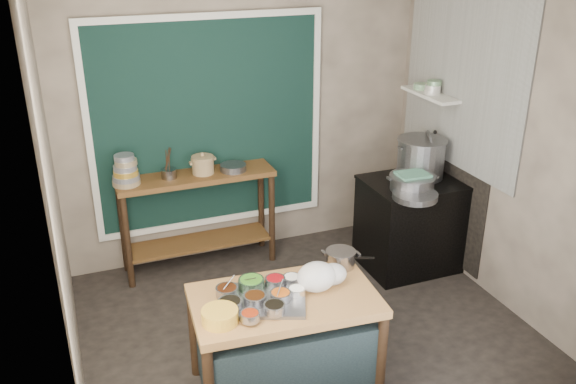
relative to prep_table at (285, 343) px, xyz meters
name	(u,v)px	position (x,y,z in m)	size (l,w,h in m)	color
floor	(303,325)	(0.41, 0.64, -0.39)	(3.50, 3.00, 0.02)	#2F2924
back_wall	(244,114)	(0.41, 2.15, 1.02)	(3.50, 0.02, 2.80)	gray
left_wall	(53,202)	(-1.35, 0.64, 1.02)	(0.02, 3.00, 2.80)	gray
right_wall	(499,140)	(2.17, 0.64, 1.02)	(0.02, 3.00, 2.80)	gray
curtain_panel	(209,124)	(0.06, 2.11, 0.98)	(2.10, 0.02, 1.90)	black
curtain_frame	(209,125)	(0.06, 2.10, 0.98)	(2.22, 0.03, 2.02)	beige
tile_panel	(462,73)	(2.14, 1.19, 1.48)	(0.02, 1.70, 1.70)	#B2B2AA
soot_patch	(443,189)	(2.15, 1.29, 0.32)	(0.01, 1.30, 1.30)	black
wall_shelf	(430,94)	(2.04, 1.49, 1.23)	(0.22, 0.70, 0.03)	beige
prep_table	(285,343)	(0.00, 0.00, 0.00)	(1.25, 0.72, 0.75)	#956236
back_counter	(198,221)	(-0.14, 1.92, 0.10)	(1.45, 0.40, 0.95)	brown
stove_block	(412,225)	(1.76, 1.19, 0.05)	(0.90, 0.68, 0.85)	black
stove_top	(416,182)	(1.76, 1.19, 0.49)	(0.92, 0.69, 0.03)	black
condiment_tray	(263,300)	(-0.16, 0.00, 0.39)	(0.56, 0.40, 0.03)	gray
condiment_bowls	(259,294)	(-0.18, 0.01, 0.43)	(0.63, 0.50, 0.07)	gray
yellow_basin	(220,316)	(-0.48, -0.12, 0.42)	(0.23, 0.23, 0.09)	#BC7E25
saucepan	(341,258)	(0.53, 0.24, 0.44)	(0.23, 0.23, 0.12)	gray
plastic_bag_a	(317,277)	(0.23, 0.01, 0.48)	(0.27, 0.23, 0.20)	white
plastic_bag_b	(333,274)	(0.37, 0.04, 0.45)	(0.20, 0.17, 0.15)	white
bowl_stack	(126,172)	(-0.76, 1.89, 0.70)	(0.25, 0.25, 0.28)	tan
utensil_cup	(169,173)	(-0.38, 1.92, 0.62)	(0.14, 0.14, 0.09)	gray
ceramic_crock	(203,166)	(-0.07, 1.92, 0.65)	(0.22, 0.22, 0.15)	#8E734D
wide_bowl	(233,167)	(0.21, 1.88, 0.61)	(0.24, 0.24, 0.06)	gray
stock_pot	(421,158)	(1.85, 1.28, 0.69)	(0.47, 0.47, 0.37)	gray
pot_lid	(431,153)	(1.96, 1.28, 0.72)	(0.44, 0.44, 0.02)	gray
steamer	(412,183)	(1.61, 1.02, 0.57)	(0.42, 0.42, 0.14)	gray
green_cloth	(413,174)	(1.61, 1.02, 0.65)	(0.27, 0.21, 0.02)	#4C8D64
shallow_pan	(415,196)	(1.53, 0.85, 0.53)	(0.39, 0.39, 0.05)	gray
shelf_bowl_stack	(433,87)	(2.04, 1.46, 1.30)	(0.15, 0.15, 0.12)	silver
shelf_bowl_green	(421,86)	(2.04, 1.65, 1.27)	(0.15, 0.15, 0.05)	gray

